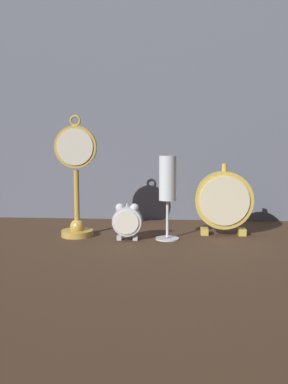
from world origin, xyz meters
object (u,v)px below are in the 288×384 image
(alarm_clock_twin_bell, at_px, (127,220))
(champagne_flute, at_px, (168,185))
(mantel_clock_silver, at_px, (224,201))
(pocket_watch_on_stand, at_px, (76,182))

(alarm_clock_twin_bell, relative_size, champagne_flute, 0.44)
(mantel_clock_silver, bearing_deg, alarm_clock_twin_bell, -162.59)
(pocket_watch_on_stand, distance_m, alarm_clock_twin_bell, 0.17)
(mantel_clock_silver, height_order, champagne_flute, champagne_flute)
(pocket_watch_on_stand, bearing_deg, alarm_clock_twin_bell, -15.39)
(pocket_watch_on_stand, height_order, mantel_clock_silver, pocket_watch_on_stand)
(alarm_clock_twin_bell, bearing_deg, champagne_flute, 10.53)
(mantel_clock_silver, bearing_deg, champagne_flute, -158.16)
(champagne_flute, bearing_deg, pocket_watch_on_stand, 175.48)
(alarm_clock_twin_bell, bearing_deg, pocket_watch_on_stand, 164.61)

